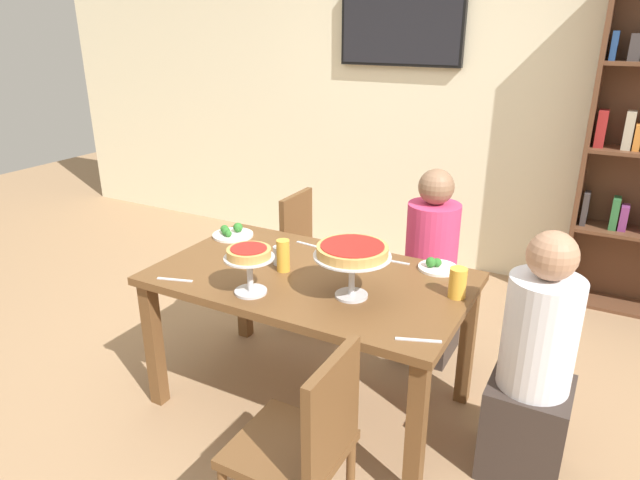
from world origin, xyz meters
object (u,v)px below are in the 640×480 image
object	(u,v)px
beer_glass_amber_tall	(283,256)
cutlery_fork_near	(418,340)
diner_head_east	(533,377)
deep_dish_pizza_stand	(352,254)
diner_far_right	(429,278)
cutlery_knife_near	(310,245)
personal_pizza_stand	(249,259)
water_glass_clear_near	(280,255)
salad_plate_near_diner	(232,233)
cutlery_fork_far	(175,280)
beer_glass_amber_short	(458,283)
chair_far_left	(311,253)
cutlery_knife_far	(393,261)
chair_near_right	(305,443)
television	(401,29)
salad_plate_far_diner	(437,266)
dining_table	(310,292)

from	to	relation	value
beer_glass_amber_tall	cutlery_fork_near	xyz separation A→B (m)	(0.81, -0.31, -0.08)
diner_head_east	deep_dish_pizza_stand	world-z (taller)	diner_head_east
diner_far_right	cutlery_knife_near	xyz separation A→B (m)	(-0.57, -0.42, 0.25)
cutlery_fork_near	personal_pizza_stand	bearing A→B (deg)	157.27
diner_head_east	cutlery_fork_near	xyz separation A→B (m)	(-0.40, -0.35, 0.25)
beer_glass_amber_tall	water_glass_clear_near	world-z (taller)	beer_glass_amber_tall
diner_head_east	salad_plate_near_diner	world-z (taller)	diner_head_east
deep_dish_pizza_stand	cutlery_knife_near	bearing A→B (deg)	136.06
deep_dish_pizza_stand	cutlery_fork_far	xyz separation A→B (m)	(-0.82, -0.25, -0.21)
beer_glass_amber_tall	beer_glass_amber_short	size ratio (longest dim) A/B	1.16
salad_plate_near_diner	cutlery_fork_near	distance (m)	1.46
chair_far_left	cutlery_knife_far	bearing A→B (deg)	58.99
deep_dish_pizza_stand	cutlery_knife_near	world-z (taller)	deep_dish_pizza_stand
personal_pizza_stand	cutlery_fork_far	size ratio (longest dim) A/B	1.28
deep_dish_pizza_stand	cutlery_knife_far	bearing A→B (deg)	87.69
cutlery_knife_near	chair_near_right	bearing A→B (deg)	125.34
chair_near_right	beer_glass_amber_tall	distance (m)	1.01
water_glass_clear_near	cutlery_knife_far	distance (m)	0.59
personal_pizza_stand	salad_plate_near_diner	size ratio (longest dim) A/B	0.98
water_glass_clear_near	cutlery_fork_near	distance (m)	0.95
television	cutlery_fork_far	xyz separation A→B (m)	(-0.15, -2.47, -1.11)
salad_plate_far_diner	water_glass_clear_near	distance (m)	0.80
beer_glass_amber_tall	water_glass_clear_near	xyz separation A→B (m)	(-0.06, 0.06, -0.03)
diner_head_east	personal_pizza_stand	world-z (taller)	diner_head_east
personal_pizza_stand	cutlery_knife_far	distance (m)	0.80
deep_dish_pizza_stand	beer_glass_amber_tall	distance (m)	0.45
salad_plate_far_diner	deep_dish_pizza_stand	bearing A→B (deg)	-117.53
water_glass_clear_near	diner_far_right	bearing A→B (deg)	51.19
chair_far_left	cutlery_knife_near	bearing A→B (deg)	28.81
diner_head_east	personal_pizza_stand	distance (m)	1.33
diner_head_east	diner_far_right	xyz separation A→B (m)	(-0.70, 0.74, 0.00)
personal_pizza_stand	beer_glass_amber_short	xyz separation A→B (m)	(0.84, 0.41, -0.10)
dining_table	salad_plate_near_diner	size ratio (longest dim) A/B	6.55
diner_head_east	personal_pizza_stand	size ratio (longest dim) A/B	5.01
salad_plate_near_diner	cutlery_fork_far	bearing A→B (deg)	-79.00
deep_dish_pizza_stand	beer_glass_amber_tall	size ratio (longest dim) A/B	2.13
cutlery_knife_near	salad_plate_near_diner	bearing A→B (deg)	17.35
cutlery_knife_far	cutlery_knife_near	bearing A→B (deg)	-1.83
personal_pizza_stand	beer_glass_amber_tall	bearing A→B (deg)	89.56
personal_pizza_stand	beer_glass_amber_tall	size ratio (longest dim) A/B	1.41
chair_near_right	beer_glass_amber_tall	world-z (taller)	beer_glass_amber_tall
cutlery_fork_near	diner_far_right	bearing A→B (deg)	84.79
chair_near_right	diner_head_east	bearing A→B (deg)	-39.00
dining_table	salad_plate_far_diner	distance (m)	0.65
deep_dish_pizza_stand	cutlery_fork_near	size ratio (longest dim) A/B	1.93
beer_glass_amber_short	cutlery_knife_near	bearing A→B (deg)	165.46
diner_far_right	cutlery_fork_near	xyz separation A→B (m)	(0.30, -1.09, 0.25)
dining_table	television	bearing A→B (deg)	100.55
deep_dish_pizza_stand	salad_plate_near_diner	size ratio (longest dim) A/B	1.48
salad_plate_near_diner	cutlery_fork_near	bearing A→B (deg)	-23.64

